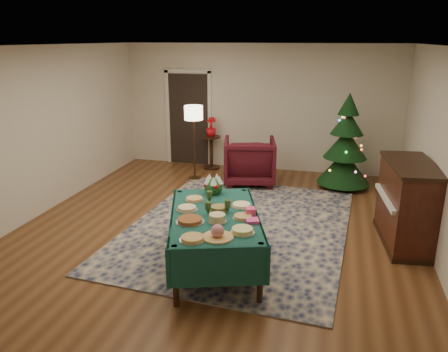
% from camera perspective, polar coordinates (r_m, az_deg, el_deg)
% --- Properties ---
extents(room_shell, '(7.00, 7.00, 7.00)m').
position_cam_1_polar(room_shell, '(6.24, -1.12, 4.15)').
color(room_shell, '#593319').
rests_on(room_shell, ground).
extents(doorway, '(1.08, 0.04, 2.16)m').
position_cam_1_polar(doorway, '(10.01, -4.63, 7.74)').
color(doorway, black).
rests_on(doorway, ground).
extents(rug, '(3.48, 4.41, 0.02)m').
position_cam_1_polar(rug, '(6.81, 1.97, -6.59)').
color(rug, '#121B45').
rests_on(rug, ground).
extents(buffet_table, '(1.62, 2.12, 0.73)m').
position_cam_1_polar(buffet_table, '(5.46, -1.24, -6.34)').
color(buffet_table, black).
rests_on(buffet_table, ground).
extents(platter_0, '(0.29, 0.29, 0.05)m').
position_cam_1_polar(platter_0, '(4.73, -4.14, -8.15)').
color(platter_0, silver).
rests_on(platter_0, buffet_table).
extents(platter_1, '(0.35, 0.35, 0.16)m').
position_cam_1_polar(platter_1, '(4.75, -0.85, -7.47)').
color(platter_1, silver).
rests_on(platter_1, buffet_table).
extents(platter_2, '(0.28, 0.28, 0.06)m').
position_cam_1_polar(platter_2, '(4.88, 2.41, -7.15)').
color(platter_2, silver).
rests_on(platter_2, buffet_table).
extents(platter_3, '(0.34, 0.34, 0.05)m').
position_cam_1_polar(platter_3, '(5.17, -4.47, -5.81)').
color(platter_3, silver).
rests_on(platter_3, buffet_table).
extents(platter_4, '(0.23, 0.23, 0.10)m').
position_cam_1_polar(platter_4, '(5.15, -0.89, -5.55)').
color(platter_4, silver).
rests_on(platter_4, buffet_table).
extents(platter_5, '(0.25, 0.25, 0.04)m').
position_cam_1_polar(platter_5, '(5.27, 2.47, -5.36)').
color(platter_5, silver).
rests_on(platter_5, buffet_table).
extents(platter_6, '(0.27, 0.27, 0.05)m').
position_cam_1_polar(platter_6, '(5.52, -4.86, -4.26)').
color(platter_6, silver).
rests_on(platter_6, buffet_table).
extents(platter_7, '(0.24, 0.24, 0.07)m').
position_cam_1_polar(platter_7, '(5.46, -0.67, -4.33)').
color(platter_7, silver).
rests_on(platter_7, buffet_table).
extents(platter_8, '(0.27, 0.27, 0.04)m').
position_cam_1_polar(platter_8, '(5.62, 2.30, -3.84)').
color(platter_8, silver).
rests_on(platter_8, buffet_table).
extents(platter_9, '(0.25, 0.25, 0.04)m').
position_cam_1_polar(platter_9, '(5.84, -3.90, -3.03)').
color(platter_9, silver).
rests_on(platter_9, buffet_table).
extents(goblet_0, '(0.08, 0.08, 0.17)m').
position_cam_1_polar(goblet_0, '(5.70, -1.92, -2.75)').
color(goblet_0, '#2D471E').
rests_on(goblet_0, buffet_table).
extents(goblet_1, '(0.08, 0.08, 0.17)m').
position_cam_1_polar(goblet_1, '(5.39, 0.49, -3.96)').
color(goblet_1, '#2D471E').
rests_on(goblet_1, buffet_table).
extents(goblet_2, '(0.08, 0.08, 0.17)m').
position_cam_1_polar(goblet_2, '(5.33, -2.10, -4.23)').
color(goblet_2, '#2D471E').
rests_on(goblet_2, buffet_table).
extents(napkin_stack, '(0.18, 0.18, 0.04)m').
position_cam_1_polar(napkin_stack, '(5.16, 3.74, -5.86)').
color(napkin_stack, '#E33F92').
rests_on(napkin_stack, buffet_table).
extents(gift_box, '(0.15, 0.15, 0.10)m').
position_cam_1_polar(gift_box, '(5.35, 3.49, -4.67)').
color(gift_box, '#EC417A').
rests_on(gift_box, buffet_table).
extents(centerpiece, '(0.26, 0.26, 0.30)m').
position_cam_1_polar(centerpiece, '(6.04, -1.39, -1.18)').
color(centerpiece, '#1E4C1E').
rests_on(centerpiece, buffet_table).
extents(armchair, '(1.16, 1.11, 1.01)m').
position_cam_1_polar(armchair, '(8.68, 3.35, 2.25)').
color(armchair, '#460F17').
rests_on(armchair, ground).
extents(floor_lamp, '(0.37, 0.37, 1.52)m').
position_cam_1_polar(floor_lamp, '(8.78, -3.99, 7.65)').
color(floor_lamp, '#A57F3F').
rests_on(floor_lamp, ground).
extents(side_table, '(0.41, 0.41, 0.73)m').
position_cam_1_polar(side_table, '(9.73, -1.67, 3.05)').
color(side_table, black).
rests_on(side_table, ground).
extents(potted_plant, '(0.24, 0.42, 0.24)m').
position_cam_1_polar(potted_plant, '(9.61, -1.70, 5.91)').
color(potted_plant, red).
rests_on(potted_plant, side_table).
extents(christmas_tree, '(1.33, 1.33, 1.84)m').
position_cam_1_polar(christmas_tree, '(8.67, 15.60, 3.79)').
color(christmas_tree, black).
rests_on(christmas_tree, ground).
extents(piano, '(0.78, 1.42, 1.18)m').
position_cam_1_polar(piano, '(6.61, 22.83, -3.49)').
color(piano, black).
rests_on(piano, ground).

